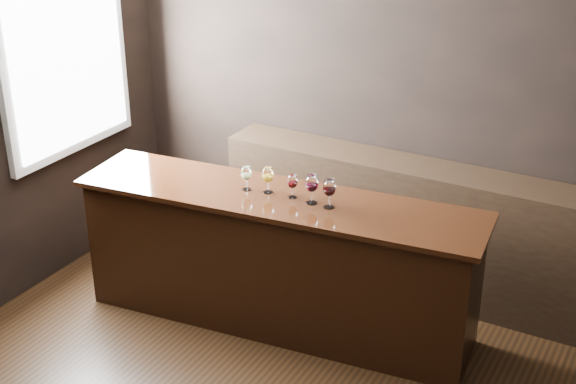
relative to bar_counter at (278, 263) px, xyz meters
The scene contains 9 objects.
room_shell 1.70m from the bar_counter, 70.82° to the right, with size 5.02×4.52×2.81m.
bar_counter is the anchor object (origin of this frame).
bar_top 0.50m from the bar_counter, behind, with size 2.86×0.66×0.04m, color black.
back_bar_shelf 1.08m from the bar_counter, 57.68° to the left, with size 2.87×0.40×1.03m, color black.
glass_white 0.68m from the bar_counter, behind, with size 0.07×0.07×0.17m.
glass_amber 0.65m from the bar_counter, 165.63° to the left, with size 0.08×0.08×0.19m.
glass_red_a 0.64m from the bar_counter, 19.63° to the left, with size 0.07×0.07×0.17m.
glass_red_b 0.71m from the bar_counter, ahead, with size 0.09×0.09×0.21m.
glass_red_c 0.76m from the bar_counter, ahead, with size 0.09×0.09×0.20m.
Camera 1 is at (1.85, -3.14, 3.31)m, focal length 50.00 mm.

